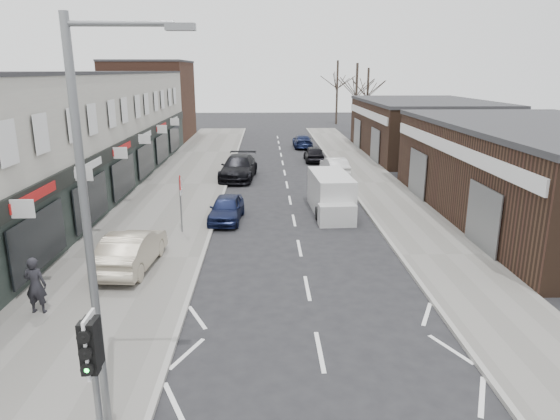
{
  "coord_description": "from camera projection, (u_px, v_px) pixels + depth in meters",
  "views": [
    {
      "loc": [
        -1.41,
        -9.66,
        7.17
      ],
      "look_at": [
        -0.91,
        6.65,
        2.6
      ],
      "focal_mm": 32.0,
      "sensor_mm": 36.0,
      "label": 1
    }
  ],
  "objects": [
    {
      "name": "ground",
      "position": [
        329.0,
        399.0,
        11.27
      ],
      "size": [
        160.0,
        160.0,
        0.0
      ],
      "primitive_type": "plane",
      "color": "black",
      "rests_on": "ground"
    },
    {
      "name": "street_lamp",
      "position": [
        95.0,
        215.0,
        9.12
      ],
      "size": [
        2.23,
        0.22,
        8.0
      ],
      "color": "slate",
      "rests_on": "pavement_left"
    },
    {
      "name": "pedestrian",
      "position": [
        35.0,
        285.0,
        14.85
      ],
      "size": [
        0.67,
        0.46,
        1.77
      ],
      "primitive_type": "imported",
      "rotation": [
        0.0,
        0.0,
        3.09
      ],
      "color": "black",
      "rests_on": "pavement_left"
    },
    {
      "name": "tree_far_a",
      "position": [
        355.0,
        135.0,
        57.73
      ],
      "size": [
        3.6,
        3.6,
        8.0
      ],
      "primitive_type": null,
      "color": "#382D26",
      "rests_on": "ground"
    },
    {
      "name": "traffic_light",
      "position": [
        92.0,
        358.0,
        8.55
      ],
      "size": [
        0.28,
        0.6,
        3.1
      ],
      "color": "slate",
      "rests_on": "pavement_left"
    },
    {
      "name": "warning_sign",
      "position": [
        181.0,
        187.0,
        22.07
      ],
      "size": [
        0.12,
        0.8,
        2.7
      ],
      "color": "slate",
      "rests_on": "pavement_left"
    },
    {
      "name": "white_van",
      "position": [
        331.0,
        195.0,
        25.91
      ],
      "size": [
        2.05,
        5.25,
        2.01
      ],
      "rotation": [
        0.0,
        0.0,
        0.05
      ],
      "color": "silver",
      "rests_on": "ground"
    },
    {
      "name": "shop_terrace_left",
      "position": [
        55.0,
        136.0,
        28.69
      ],
      "size": [
        8.0,
        41.0,
        7.1
      ],
      "primitive_type": "cube",
      "color": "#BAB7AA",
      "rests_on": "ground"
    },
    {
      "name": "pavement_right",
      "position": [
        375.0,
        183.0,
        32.59
      ],
      "size": [
        3.5,
        64.0,
        0.12
      ],
      "primitive_type": "cube",
      "color": "slate",
      "rests_on": "ground"
    },
    {
      "name": "parked_car_left_b",
      "position": [
        239.0,
        167.0,
        34.06
      ],
      "size": [
        2.68,
        5.61,
        1.58
      ],
      "primitive_type": "imported",
      "rotation": [
        0.0,
        0.0,
        -0.09
      ],
      "color": "black",
      "rests_on": "ground"
    },
    {
      "name": "tree_far_b",
      "position": [
        366.0,
        129.0,
        63.58
      ],
      "size": [
        3.6,
        3.6,
        7.5
      ],
      "primitive_type": null,
      "color": "#382D26",
      "rests_on": "ground"
    },
    {
      "name": "right_unit_near",
      "position": [
        548.0,
        174.0,
        24.5
      ],
      "size": [
        10.0,
        18.0,
        4.5
      ],
      "primitive_type": "cube",
      "color": "#342217",
      "rests_on": "ground"
    },
    {
      "name": "pavement_left",
      "position": [
        183.0,
        185.0,
        32.23
      ],
      "size": [
        5.5,
        64.0,
        0.12
      ],
      "primitive_type": "cube",
      "color": "slate",
      "rests_on": "ground"
    },
    {
      "name": "parked_car_right_a",
      "position": [
        335.0,
        166.0,
        35.21
      ],
      "size": [
        1.75,
        4.02,
        1.28
      ],
      "primitive_type": "imported",
      "rotation": [
        0.0,
        0.0,
        3.24
      ],
      "color": "silver",
      "rests_on": "ground"
    },
    {
      "name": "parked_car_left_a",
      "position": [
        226.0,
        208.0,
        24.51
      ],
      "size": [
        1.78,
        3.83,
        1.27
      ],
      "primitive_type": "imported",
      "rotation": [
        0.0,
        0.0,
        -0.08
      ],
      "color": "#12193A",
      "rests_on": "ground"
    },
    {
      "name": "right_unit_far",
      "position": [
        423.0,
        129.0,
        43.75
      ],
      "size": [
        10.0,
        16.0,
        4.5
      ],
      "primitive_type": "cube",
      "color": "#342217",
      "rests_on": "ground"
    },
    {
      "name": "sedan_on_pavement",
      "position": [
        132.0,
        249.0,
        18.32
      ],
      "size": [
        1.83,
        4.41,
        1.42
      ],
      "primitive_type": "imported",
      "rotation": [
        0.0,
        0.0,
        3.07
      ],
      "color": "#A99D87",
      "rests_on": "pavement_left"
    },
    {
      "name": "brick_block_far",
      "position": [
        151.0,
        101.0,
        53.11
      ],
      "size": [
        8.0,
        10.0,
        8.0
      ],
      "primitive_type": "cube",
      "color": "#4B2B20",
      "rests_on": "ground"
    },
    {
      "name": "tree_far_c",
      "position": [
        336.0,
        124.0,
        69.27
      ],
      "size": [
        3.6,
        3.6,
        8.5
      ],
      "primitive_type": null,
      "color": "#382D26",
      "rests_on": "ground"
    },
    {
      "name": "parked_car_right_b",
      "position": [
        314.0,
        154.0,
        40.65
      ],
      "size": [
        1.52,
        3.74,
        1.27
      ],
      "primitive_type": "imported",
      "rotation": [
        0.0,
        0.0,
        3.14
      ],
      "color": "black",
      "rests_on": "ground"
    },
    {
      "name": "parked_car_right_c",
      "position": [
        302.0,
        141.0,
        47.94
      ],
      "size": [
        1.76,
        4.27,
        1.23
      ],
      "primitive_type": "imported",
      "rotation": [
        0.0,
        0.0,
        3.15
      ],
      "color": "#131B3C",
      "rests_on": "ground"
    }
  ]
}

